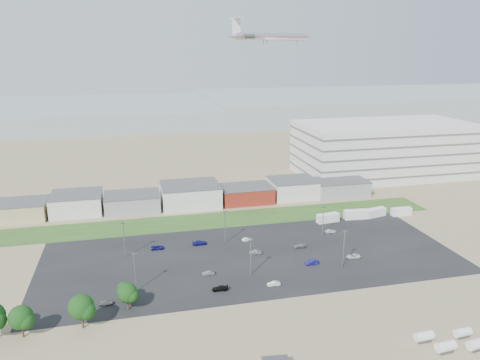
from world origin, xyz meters
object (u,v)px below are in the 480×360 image
object	(u,v)px
parked_car_11	(247,239)
parked_car_8	(330,231)
airliner	(271,37)
parked_car_6	(200,243)
parked_car_1	(312,262)
parked_car_3	(220,288)
parked_car_12	(300,246)
box_trailer_a	(328,218)
parked_car_4	(208,273)
parked_car_13	(274,284)
parked_car_0	(353,256)
storage_tank_nw	(424,336)
parked_car_7	(255,252)
parked_car_9	(158,247)
parked_car_10	(106,303)

from	to	relation	value
parked_car_11	parked_car_8	bearing A→B (deg)	-92.12
airliner	parked_car_6	bearing A→B (deg)	-129.20
parked_car_1	parked_car_3	bearing A→B (deg)	-78.31
parked_car_3	parked_car_12	size ratio (longest dim) A/B	1.07
box_trailer_a	parked_car_1	bearing A→B (deg)	-128.24
parked_car_1	parked_car_4	bearing A→B (deg)	-95.95
parked_car_3	parked_car_13	xyz separation A→B (m)	(13.86, -0.82, -0.02)
parked_car_0	parked_car_11	distance (m)	32.97
storage_tank_nw	parked_car_7	distance (m)	54.38
parked_car_8	parked_car_13	size ratio (longest dim) A/B	1.05
parked_car_8	parked_car_13	distance (m)	41.49
parked_car_11	parked_car_13	bearing A→B (deg)	176.32
parked_car_6	parked_car_8	bearing A→B (deg)	-94.08
parked_car_3	parked_car_9	bearing A→B (deg)	-150.29
parked_car_4	parked_car_7	world-z (taller)	parked_car_7
parked_car_4	parked_car_6	xyz separation A→B (m)	(0.76, 20.46, 0.11)
airliner	parked_car_4	bearing A→B (deg)	-123.49
parked_car_0	parked_car_4	xyz separation A→B (m)	(-42.62, -0.61, -0.02)
parked_car_0	box_trailer_a	bearing A→B (deg)	175.89
parked_car_1	parked_car_6	xyz separation A→B (m)	(-28.72, 20.90, 0.00)
parked_car_3	parked_car_4	distance (m)	9.01
parked_car_11	parked_car_7	bearing A→B (deg)	177.24
parked_car_1	parked_car_13	size ratio (longest dim) A/B	1.15
parked_car_1	parked_car_11	xyz separation A→B (m)	(-13.72, 20.17, -0.10)
storage_tank_nw	box_trailer_a	distance (m)	69.64
parked_car_0	parked_car_9	world-z (taller)	parked_car_0
parked_car_3	box_trailer_a	bearing A→B (deg)	134.41
parked_car_12	parked_car_1	bearing A→B (deg)	0.98
parked_car_4	parked_car_6	distance (m)	20.48
parked_car_9	parked_car_11	bearing A→B (deg)	-89.33
parked_car_3	parked_car_9	xyz separation A→B (m)	(-13.63, 28.95, -0.03)
parked_car_1	parked_car_10	xyz separation A→B (m)	(-55.72, -8.87, -0.10)
box_trailer_a	parked_car_4	bearing A→B (deg)	-155.44
parked_car_1	parked_car_8	bearing A→B (deg)	139.21
parked_car_1	parked_car_13	distance (m)	16.95
parked_car_0	parked_car_8	distance (m)	19.50
parked_car_0	parked_car_13	xyz separation A→B (m)	(-27.33, -10.32, -0.00)
parked_car_1	parked_car_6	world-z (taller)	parked_car_6
storage_tank_nw	parked_car_4	distance (m)	55.18
box_trailer_a	parked_car_8	bearing A→B (deg)	-116.00
parked_car_0	parked_car_12	bearing A→B (deg)	-124.78
box_trailer_a	parked_car_8	distance (m)	10.08
parked_car_4	parked_car_10	bearing A→B (deg)	-71.05
parked_car_9	airliner	bearing A→B (deg)	-37.11
box_trailer_a	parked_car_6	distance (m)	47.53
parked_car_8	parked_car_9	bearing A→B (deg)	97.42
parked_car_0	parked_car_8	bearing A→B (deg)	-179.37
parked_car_12	parked_car_3	bearing A→B (deg)	-51.03
parked_car_3	parked_car_7	bearing A→B (deg)	147.16
airliner	parked_car_13	distance (m)	122.48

